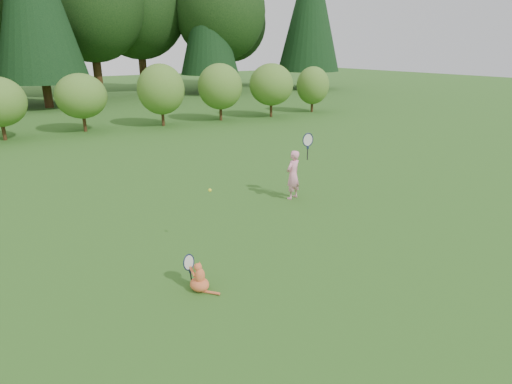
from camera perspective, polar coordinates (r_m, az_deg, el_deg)
ground at (r=8.48m, az=1.92°, el=-6.19°), size 100.00×100.00×0.00m
shrub_row at (r=19.84m, az=-21.11°, el=11.35°), size 28.00×3.00×2.80m
child at (r=10.47m, az=5.02°, el=2.45°), size 0.70×0.40×1.82m
cat at (r=6.76m, az=-7.65°, el=-11.01°), size 0.40×0.63×0.65m
tennis_ball at (r=7.76m, az=-6.16°, el=0.24°), size 0.06×0.06×0.06m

